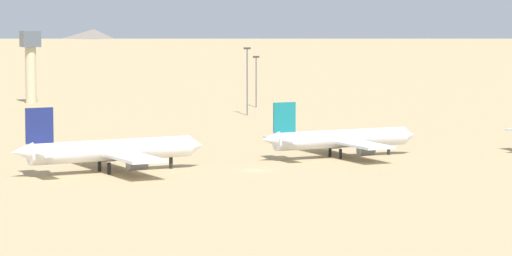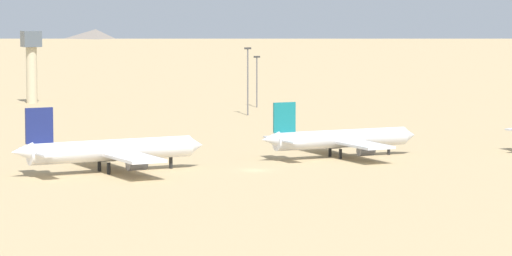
{
  "view_description": "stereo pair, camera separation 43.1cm",
  "coord_description": "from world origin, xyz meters",
  "px_view_note": "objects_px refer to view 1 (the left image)",
  "views": [
    {
      "loc": [
        -99.63,
        -224.33,
        31.51
      ],
      "look_at": [
        7.25,
        16.04,
        6.0
      ],
      "focal_mm": 96.17,
      "sensor_mm": 36.0,
      "label": 1
    },
    {
      "loc": [
        -99.24,
        -224.51,
        31.51
      ],
      "look_at": [
        7.25,
        16.04,
        6.0
      ],
      "focal_mm": 96.17,
      "sensor_mm": 36.0,
      "label": 2
    }
  ],
  "objects_px": {
    "light_pole_mid": "(256,77)",
    "control_tower": "(31,60)",
    "parked_jet_teal_3": "(340,139)",
    "light_pole_east": "(247,77)",
    "parked_jet_navy_2": "(110,150)"
  },
  "relations": [
    {
      "from": "parked_jet_teal_3",
      "to": "control_tower",
      "type": "bearing_deg",
      "value": 96.12
    },
    {
      "from": "parked_jet_teal_3",
      "to": "control_tower",
      "type": "distance_m",
      "value": 158.11
    },
    {
      "from": "control_tower",
      "to": "light_pole_east",
      "type": "bearing_deg",
      "value": -56.32
    },
    {
      "from": "light_pole_east",
      "to": "parked_jet_teal_3",
      "type": "bearing_deg",
      "value": -102.82
    },
    {
      "from": "parked_jet_teal_3",
      "to": "light_pole_east",
      "type": "xyz_separation_m",
      "value": [
        21.38,
        93.92,
        6.52
      ]
    },
    {
      "from": "parked_jet_teal_3",
      "to": "light_pole_east",
      "type": "height_order",
      "value": "light_pole_east"
    },
    {
      "from": "light_pole_mid",
      "to": "parked_jet_teal_3",
      "type": "bearing_deg",
      "value": -106.28
    },
    {
      "from": "parked_jet_navy_2",
      "to": "parked_jet_teal_3",
      "type": "relative_size",
      "value": 1.08
    },
    {
      "from": "light_pole_mid",
      "to": "light_pole_east",
      "type": "bearing_deg",
      "value": -119.18
    },
    {
      "from": "light_pole_mid",
      "to": "control_tower",
      "type": "bearing_deg",
      "value": 143.73
    },
    {
      "from": "parked_jet_navy_2",
      "to": "parked_jet_teal_3",
      "type": "height_order",
      "value": "parked_jet_navy_2"
    },
    {
      "from": "light_pole_east",
      "to": "light_pole_mid",
      "type": "bearing_deg",
      "value": 60.82
    },
    {
      "from": "parked_jet_navy_2",
      "to": "control_tower",
      "type": "height_order",
      "value": "control_tower"
    },
    {
      "from": "parked_jet_teal_3",
      "to": "light_pole_east",
      "type": "bearing_deg",
      "value": 75.9
    },
    {
      "from": "light_pole_mid",
      "to": "light_pole_east",
      "type": "distance_m",
      "value": 26.05
    }
  ]
}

